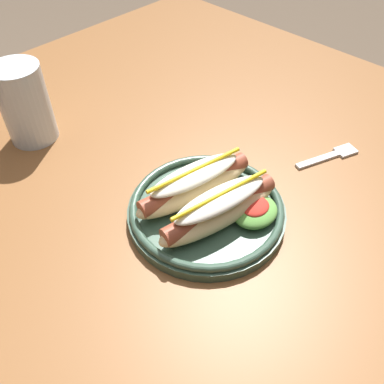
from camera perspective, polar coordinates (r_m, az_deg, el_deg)
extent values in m
plane|color=brown|center=(1.32, -5.45, -21.10)|extent=(8.00, 8.00, 0.00)
cube|color=brown|center=(0.73, -9.30, 2.41)|extent=(1.26, 0.98, 0.04)
cylinder|color=brown|center=(1.47, -1.28, 9.58)|extent=(0.06, 0.06, 0.70)
cylinder|color=#334C3D|center=(0.62, 1.99, -2.80)|extent=(0.24, 0.24, 0.02)
torus|color=#334C3D|center=(0.61, 2.02, -2.05)|extent=(0.23, 0.23, 0.01)
ellipsoid|color=beige|center=(0.58, 3.81, -2.76)|extent=(0.21, 0.08, 0.04)
cylinder|color=brown|center=(0.58, 3.85, -2.24)|extent=(0.19, 0.06, 0.03)
ellipsoid|color=silver|center=(0.57, 3.94, -1.00)|extent=(0.16, 0.07, 0.02)
cylinder|color=yellow|center=(0.56, 3.99, -0.29)|extent=(0.16, 0.04, 0.01)
ellipsoid|color=beige|center=(0.62, 0.40, 0.64)|extent=(0.21, 0.08, 0.04)
cylinder|color=brown|center=(0.61, 0.41, 1.16)|extent=(0.19, 0.06, 0.03)
ellipsoid|color=silver|center=(0.60, 0.41, 2.40)|extent=(0.16, 0.07, 0.02)
cylinder|color=yellow|center=(0.59, 0.42, 3.11)|extent=(0.16, 0.04, 0.01)
ellipsoid|color=#5B9942|center=(0.60, 8.66, -2.65)|extent=(0.07, 0.06, 0.02)
ellipsoid|color=red|center=(0.59, 8.77, -2.01)|extent=(0.04, 0.04, 0.01)
cube|color=silver|center=(0.75, 16.89, 4.22)|extent=(0.08, 0.04, 0.00)
cube|color=silver|center=(0.78, 20.36, 5.35)|extent=(0.04, 0.04, 0.00)
cylinder|color=silver|center=(0.78, -21.98, 11.16)|extent=(0.08, 0.08, 0.14)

